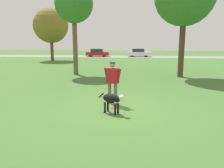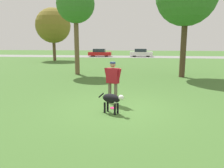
{
  "view_description": "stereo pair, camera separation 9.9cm",
  "coord_description": "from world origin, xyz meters",
  "px_view_note": "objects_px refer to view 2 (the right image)",
  "views": [
    {
      "loc": [
        0.73,
        -7.78,
        2.37
      ],
      "look_at": [
        -0.16,
        -0.06,
        0.9
      ],
      "focal_mm": 35.0,
      "sensor_mm": 36.0,
      "label": 1
    },
    {
      "loc": [
        0.83,
        -7.77,
        2.37
      ],
      "look_at": [
        -0.16,
        -0.06,
        0.9
      ],
      "focal_mm": 35.0,
      "sensor_mm": 36.0,
      "label": 2
    }
  ],
  "objects_px": {
    "frisbee": "(113,108)",
    "tree_far_left": "(53,26)",
    "person": "(113,79)",
    "dog": "(112,99)",
    "parked_car_white": "(141,53)",
    "tree_near_left": "(76,5)",
    "parked_car_red": "(100,53)"
  },
  "relations": [
    {
      "from": "parked_car_white",
      "to": "dog",
      "type": "bearing_deg",
      "value": -92.29
    },
    {
      "from": "tree_near_left",
      "to": "tree_far_left",
      "type": "bearing_deg",
      "value": 118.72
    },
    {
      "from": "tree_near_left",
      "to": "parked_car_red",
      "type": "xyz_separation_m",
      "value": [
        -2.24,
        21.42,
        -4.43
      ]
    },
    {
      "from": "tree_far_left",
      "to": "parked_car_white",
      "type": "xyz_separation_m",
      "value": [
        11.58,
        9.59,
        -3.91
      ]
    },
    {
      "from": "tree_near_left",
      "to": "parked_car_white",
      "type": "bearing_deg",
      "value": 77.51
    },
    {
      "from": "tree_near_left",
      "to": "tree_far_left",
      "type": "xyz_separation_m",
      "value": [
        -6.74,
        12.29,
        -0.5
      ]
    },
    {
      "from": "tree_far_left",
      "to": "parked_car_white",
      "type": "relative_size",
      "value": 1.79
    },
    {
      "from": "tree_far_left",
      "to": "parked_car_red",
      "type": "bearing_deg",
      "value": 63.75
    },
    {
      "from": "dog",
      "to": "parked_car_white",
      "type": "height_order",
      "value": "parked_car_white"
    },
    {
      "from": "frisbee",
      "to": "tree_far_left",
      "type": "xyz_separation_m",
      "value": [
        -10.52,
        20.68,
        4.57
      ]
    },
    {
      "from": "person",
      "to": "frisbee",
      "type": "distance_m",
      "value": 1.17
    },
    {
      "from": "frisbee",
      "to": "tree_far_left",
      "type": "distance_m",
      "value": 23.65
    },
    {
      "from": "dog",
      "to": "parked_car_white",
      "type": "relative_size",
      "value": 0.25
    },
    {
      "from": "dog",
      "to": "parked_car_red",
      "type": "distance_m",
      "value": 30.99
    },
    {
      "from": "person",
      "to": "parked_car_white",
      "type": "xyz_separation_m",
      "value": [
        1.16,
        29.63,
        -0.32
      ]
    },
    {
      "from": "dog",
      "to": "parked_car_white",
      "type": "bearing_deg",
      "value": 115.65
    },
    {
      "from": "tree_far_left",
      "to": "tree_near_left",
      "type": "bearing_deg",
      "value": -61.28
    },
    {
      "from": "parked_car_red",
      "to": "tree_far_left",
      "type": "bearing_deg",
      "value": -118.87
    },
    {
      "from": "frisbee",
      "to": "parked_car_white",
      "type": "bearing_deg",
      "value": 87.99
    },
    {
      "from": "frisbee",
      "to": "parked_car_red",
      "type": "bearing_deg",
      "value": 101.42
    },
    {
      "from": "dog",
      "to": "frisbee",
      "type": "relative_size",
      "value": 4.06
    },
    {
      "from": "tree_near_left",
      "to": "tree_far_left",
      "type": "height_order",
      "value": "tree_far_left"
    },
    {
      "from": "dog",
      "to": "tree_near_left",
      "type": "relative_size",
      "value": 0.15
    },
    {
      "from": "tree_near_left",
      "to": "person",
      "type": "bearing_deg",
      "value": -64.59
    },
    {
      "from": "person",
      "to": "dog",
      "type": "bearing_deg",
      "value": -63.35
    },
    {
      "from": "tree_near_left",
      "to": "tree_far_left",
      "type": "relative_size",
      "value": 0.95
    },
    {
      "from": "person",
      "to": "tree_far_left",
      "type": "xyz_separation_m",
      "value": [
        -10.42,
        20.05,
        3.59
      ]
    },
    {
      "from": "frisbee",
      "to": "tree_far_left",
      "type": "height_order",
      "value": "tree_far_left"
    },
    {
      "from": "dog",
      "to": "parked_car_red",
      "type": "height_order",
      "value": "parked_car_red"
    },
    {
      "from": "dog",
      "to": "parked_car_white",
      "type": "xyz_separation_m",
      "value": [
        1.03,
        30.85,
        0.17
      ]
    },
    {
      "from": "parked_car_red",
      "to": "tree_near_left",
      "type": "bearing_deg",
      "value": -86.66
    },
    {
      "from": "tree_near_left",
      "to": "parked_car_red",
      "type": "bearing_deg",
      "value": 95.96
    }
  ]
}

